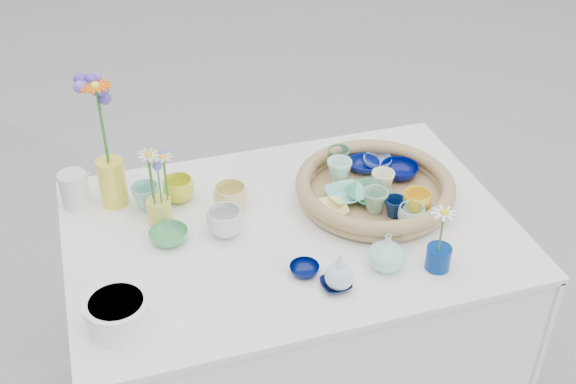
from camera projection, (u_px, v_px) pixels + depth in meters
name	position (u px, v px, depth m)	size (l,w,h in m)	color
wicker_tray	(375.00, 189.00, 2.15)	(0.47, 0.47, 0.08)	#9B7E4C
tray_ceramic_0	(363.00, 165.00, 2.26)	(0.10, 0.10, 0.03)	navy
tray_ceramic_1	(399.00, 171.00, 2.23)	(0.12, 0.12, 0.04)	#00074F
tray_ceramic_2	(417.00, 202.00, 2.07)	(0.08, 0.08, 0.07)	yellow
tray_ceramic_3	(368.00, 195.00, 2.13)	(0.12, 0.12, 0.03)	#3E956B
tray_ceramic_4	(375.00, 201.00, 2.07)	(0.07, 0.07, 0.07)	#85B690
tray_ceramic_5	(346.00, 195.00, 2.13)	(0.12, 0.12, 0.03)	#8DE3CF
tray_ceramic_6	(339.00, 171.00, 2.20)	(0.08, 0.08, 0.07)	#BDF6E2
tray_ceramic_7	(383.00, 181.00, 2.16)	(0.07, 0.07, 0.07)	white
tray_ceramic_8	(377.00, 162.00, 2.28)	(0.09, 0.09, 0.03)	#6A99D5
tray_ceramic_9	(395.00, 207.00, 2.05)	(0.06, 0.06, 0.06)	#061843
tray_ceramic_10	(329.00, 210.00, 2.07)	(0.10, 0.10, 0.03)	#FFE679
tray_ceramic_11	(411.00, 216.00, 2.02)	(0.08, 0.08, 0.06)	#A4D1CC
tray_ceramic_12	(339.00, 158.00, 2.27)	(0.07, 0.07, 0.06)	#3C7658
loose_ceramic_0	(179.00, 190.00, 2.14)	(0.09, 0.09, 0.07)	yellow
loose_ceramic_1	(231.00, 198.00, 2.11)	(0.10, 0.10, 0.08)	#E2CD79
loose_ceramic_2	(169.00, 236.00, 2.00)	(0.11, 0.11, 0.03)	#4B9C5E
loose_ceramic_3	(225.00, 222.00, 2.01)	(0.10, 0.10, 0.08)	silver
loose_ceramic_4	(304.00, 269.00, 1.89)	(0.08, 0.08, 0.02)	#000A46
loose_ceramic_5	(146.00, 197.00, 2.11)	(0.08, 0.08, 0.08)	#83C4B1
loose_ceramic_6	(336.00, 285.00, 1.84)	(0.08, 0.08, 0.02)	#0A1138
fluted_bowl	(118.00, 314.00, 1.71)	(0.16, 0.16, 0.08)	white
bud_vase_paleblue	(340.00, 270.00, 1.82)	(0.07, 0.07, 0.12)	silver
bud_vase_seafoam	(387.00, 252.00, 1.88)	(0.10, 0.10, 0.10)	#9DE0CC
bud_vase_cobalt	(438.00, 258.00, 1.89)	(0.07, 0.07, 0.07)	navy
single_daisy	(441.00, 232.00, 1.83)	(0.08, 0.08, 0.14)	white
tall_vase_yellow	(113.00, 182.00, 2.11)	(0.08, 0.08, 0.15)	yellow
gerbera	(102.00, 126.00, 1.99)	(0.10, 0.10, 0.26)	#FA6503
hydrangea	(103.00, 127.00, 2.01)	(0.09, 0.09, 0.31)	#4E3AAB
white_pitcher	(74.00, 190.00, 2.11)	(0.12, 0.08, 0.11)	silver
daisy_cup	(159.00, 211.00, 2.06)	(0.07, 0.07, 0.08)	#D1CC49
daisy_posy	(159.00, 175.00, 1.99)	(0.08, 0.08, 0.16)	silver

